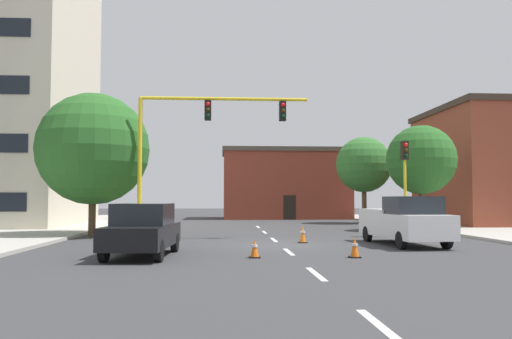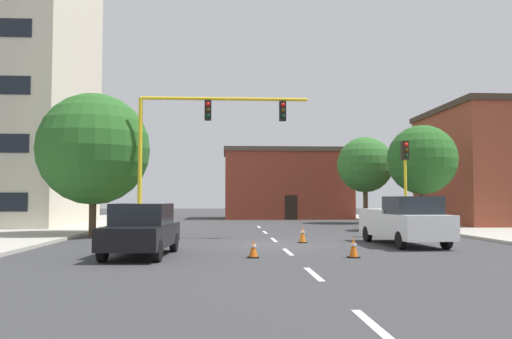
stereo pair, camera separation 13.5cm
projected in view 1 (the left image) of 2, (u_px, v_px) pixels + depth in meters
ground_plane at (280, 245)px, 21.72m from camera, size 160.00×160.00×0.00m
sidewalk_left at (39, 232)px, 28.92m from camera, size 6.00×56.00×0.14m
sidewalk_right at (479, 230)px, 30.48m from camera, size 6.00×56.00×0.14m
lane_stripe_seg_0 at (382, 327)px, 7.77m from camera, size 0.16×2.40×0.01m
lane_stripe_seg_1 at (316, 274)px, 13.25m from camera, size 0.16×2.40×0.01m
lane_stripe_seg_2 at (289, 252)px, 18.74m from camera, size 0.16×2.40×0.01m
lane_stripe_seg_3 at (274, 240)px, 24.22m from camera, size 0.16×2.40×0.01m
lane_stripe_seg_4 at (264, 232)px, 29.70m from camera, size 0.16×2.40×0.01m
lane_stripe_seg_5 at (258, 227)px, 35.18m from camera, size 0.16×2.40×0.01m
building_brick_center at (285, 184)px, 50.97m from camera, size 12.13×7.61×6.63m
traffic_signal_gantry at (164, 192)px, 25.08m from camera, size 8.98×1.20×6.83m
traffic_light_pole_right at (405, 166)px, 26.38m from camera, size 0.32×0.47×4.80m
tree_right_far at (364, 165)px, 40.73m from camera, size 4.30×4.30×6.69m
tree_left_near at (93, 149)px, 26.57m from camera, size 5.65×5.65×7.24m
tree_right_mid at (421, 160)px, 31.25m from camera, size 4.11×4.11×6.28m
pickup_truck_white at (404, 221)px, 21.56m from camera, size 2.39×5.53×1.99m
sedan_black_near_left at (143, 229)px, 17.32m from camera, size 2.13×4.61×1.74m
traffic_cone_roadside_a at (355, 248)px, 16.92m from camera, size 0.36×0.36×0.66m
traffic_cone_roadside_b at (255, 249)px, 16.87m from camera, size 0.36×0.36×0.59m
traffic_cone_roadside_c at (303, 234)px, 22.60m from camera, size 0.36×0.36×0.73m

